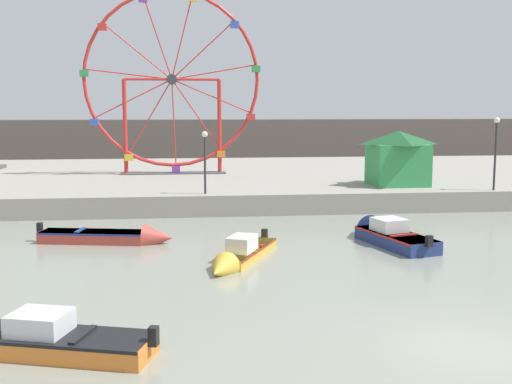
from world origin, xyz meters
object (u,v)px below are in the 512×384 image
Objects in this scene: motorboat_mustard_yellow at (238,256)px; promenade_lamp_near at (496,143)px; motorboat_orange_hull at (24,339)px; motorboat_faded_red at (115,237)px; ferris_wheel_red_frame at (172,83)px; carnival_booth_green_kiosk at (398,157)px; promenade_lamp_far at (205,152)px; motorboat_navy_blue at (384,234)px.

promenade_lamp_near reaches higher than motorboat_mustard_yellow.
promenade_lamp_near is at bearing -121.49° from motorboat_orange_hull.
motorboat_faded_red is 18.76m from ferris_wheel_red_frame.
motorboat_faded_red is 0.48× the size of ferris_wheel_red_frame.
ferris_wheel_red_frame is 21.22m from promenade_lamp_near.
carnival_booth_green_kiosk is at bearing 166.40° from motorboat_mustard_yellow.
motorboat_orange_hull is at bearing -128.65° from carnival_booth_green_kiosk.
promenade_lamp_near reaches higher than motorboat_orange_hull.
promenade_lamp_far is at bearing 178.91° from promenade_lamp_near.
promenade_lamp_far is at bearing -150.64° from motorboat_mustard_yellow.
motorboat_orange_hull is 0.45× the size of ferris_wheel_red_frame.
motorboat_orange_hull reaches higher than motorboat_faded_red.
promenade_lamp_near is at bearing -64.01° from motorboat_navy_blue.
ferris_wheel_red_frame is at bearing 11.72° from motorboat_navy_blue.
motorboat_orange_hull is at bearing -10.89° from motorboat_mustard_yellow.
promenade_lamp_far is (4.89, 18.82, 3.03)m from motorboat_orange_hull.
motorboat_navy_blue is at bearing -46.80° from promenade_lamp_far.
promenade_lamp_near reaches higher than carnival_booth_green_kiosk.
carnival_booth_green_kiosk is at bearing 41.97° from motorboat_faded_red.
motorboat_mustard_yellow is at bearing -145.25° from promenade_lamp_near.
motorboat_navy_blue is 1.67× the size of promenade_lamp_far.
promenade_lamp_near is at bearing -1.09° from promenade_lamp_far.
motorboat_navy_blue is 16.45m from motorboat_orange_hull.
carnival_booth_green_kiosk is (4.07, 10.32, 2.45)m from motorboat_navy_blue.
ferris_wheel_red_frame is (-2.72, 21.34, 7.10)m from motorboat_mustard_yellow.
ferris_wheel_red_frame is 11.41m from promenade_lamp_far.
motorboat_orange_hull is 12.14m from motorboat_faded_red.
motorboat_faded_red is at bearing -121.10° from promenade_lamp_far.
carnival_booth_green_kiosk is (16.31, 21.30, 2.48)m from motorboat_orange_hull.
motorboat_faded_red is (-11.40, 1.12, -0.09)m from motorboat_navy_blue.
ferris_wheel_red_frame reaches higher than motorboat_navy_blue.
motorboat_faded_red is 8.42m from promenade_lamp_far.
motorboat_faded_red is at bearing -150.48° from carnival_booth_green_kiosk.
motorboat_navy_blue reaches higher than motorboat_faded_red.
motorboat_faded_red is at bearing -162.31° from promenade_lamp_near.
promenade_lamp_near is (17.89, -10.82, -3.62)m from ferris_wheel_red_frame.
motorboat_navy_blue is 21.70m from ferris_wheel_red_frame.
carnival_booth_green_kiosk is 5.47m from promenade_lamp_near.
motorboat_mustard_yellow is 1.35× the size of promenade_lamp_near.
motorboat_navy_blue is at bearing -121.10° from motorboat_orange_hull.
promenade_lamp_far reaches higher than carnival_booth_green_kiosk.
motorboat_mustard_yellow is at bearing -28.79° from motorboat_faded_red.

